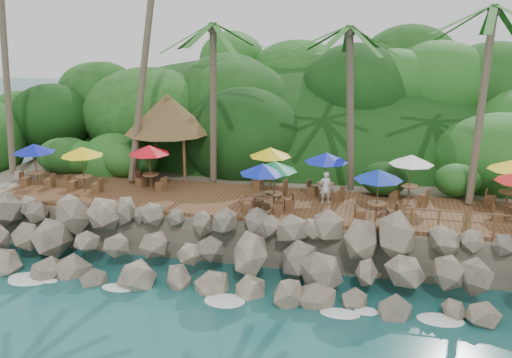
# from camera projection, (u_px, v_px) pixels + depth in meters

# --- Properties ---
(ground) EXTENTS (140.00, 140.00, 0.00)m
(ground) POSITION_uv_depth(u_px,v_px,m) (223.00, 300.00, 23.02)
(ground) COLOR #19514F
(ground) RESTS_ON ground
(land_base) EXTENTS (32.00, 25.20, 2.10)m
(land_base) POSITION_uv_depth(u_px,v_px,m) (290.00, 172.00, 37.69)
(land_base) COLOR gray
(land_base) RESTS_ON ground
(jungle_hill) EXTENTS (44.80, 28.00, 15.40)m
(jungle_hill) POSITION_uv_depth(u_px,v_px,m) (305.00, 159.00, 45.00)
(jungle_hill) COLOR #143811
(jungle_hill) RESTS_ON ground
(seawall) EXTENTS (29.00, 4.00, 2.30)m
(seawall) POSITION_uv_depth(u_px,v_px,m) (235.00, 254.00, 24.56)
(seawall) COLOR gray
(seawall) RESTS_ON ground
(terrace) EXTENTS (26.00, 5.00, 0.20)m
(terrace) POSITION_uv_depth(u_px,v_px,m) (256.00, 202.00, 28.01)
(terrace) COLOR brown
(terrace) RESTS_ON land_base
(jungle_foliage) EXTENTS (44.00, 16.00, 12.00)m
(jungle_foliage) POSITION_uv_depth(u_px,v_px,m) (287.00, 191.00, 37.05)
(jungle_foliage) COLOR #143811
(jungle_foliage) RESTS_ON ground
(foam_line) EXTENTS (25.20, 0.80, 0.06)m
(foam_line) POSITION_uv_depth(u_px,v_px,m) (225.00, 296.00, 23.29)
(foam_line) COLOR white
(foam_line) RESTS_ON ground
(palapa) EXTENTS (4.86, 4.86, 4.60)m
(palapa) POSITION_uv_depth(u_px,v_px,m) (168.00, 113.00, 31.65)
(palapa) COLOR brown
(palapa) RESTS_ON ground
(dining_clusters) EXTENTS (25.75, 5.35, 2.33)m
(dining_clusters) POSITION_uv_depth(u_px,v_px,m) (285.00, 163.00, 27.25)
(dining_clusters) COLOR brown
(dining_clusters) RESTS_ON terrace
(railing) EXTENTS (6.10, 0.10, 1.00)m
(railing) POSITION_uv_depth(u_px,v_px,m) (481.00, 221.00, 23.46)
(railing) COLOR brown
(railing) RESTS_ON terrace
(waiter) EXTENTS (0.67, 0.55, 1.58)m
(waiter) POSITION_uv_depth(u_px,v_px,m) (325.00, 187.00, 27.39)
(waiter) COLOR silver
(waiter) RESTS_ON terrace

